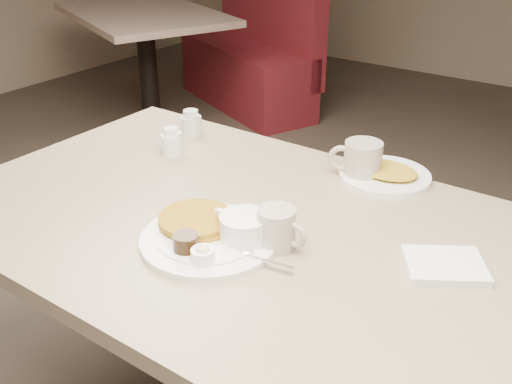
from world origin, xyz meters
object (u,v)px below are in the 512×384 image
Objects in this scene: creamer_right at (191,124)px; main_plate at (214,233)px; creamer_left at (171,142)px; booth_back_left at (243,50)px; coffee_mug_far at (361,160)px; hash_plate at (385,174)px; coffee_mug_near at (278,228)px; diner_table at (251,283)px.

main_plate is at bearing -44.63° from creamer_right.
creamer_left is 0.05× the size of booth_back_left.
main_plate is 0.48m from coffee_mug_far.
booth_back_left reaches higher than main_plate.
hash_plate is at bearing -45.72° from booth_back_left.
creamer_right is at bearing 110.08° from creamer_left.
coffee_mug_near is at bearing -96.09° from hash_plate.
coffee_mug_far is at bearing 76.27° from main_plate.
hash_plate is at bearing 30.74° from coffee_mug_far.
coffee_mug_far reaches higher than diner_table.
booth_back_left reaches higher than creamer_left.
coffee_mug_far is 0.07m from hash_plate.
diner_table is 0.22m from main_plate.
creamer_right is 2.46m from booth_back_left.
creamer_right is (-0.46, 0.33, 0.21)m from diner_table.
coffee_mug_far is 0.63× the size of hash_plate.
creamer_right is at bearing -57.20° from booth_back_left.
coffee_mug_near is 0.57m from creamer_left.
creamer_right is 0.05× the size of booth_back_left.
main_plate is at bearing -98.68° from diner_table.
creamer_left is 0.98× the size of creamer_right.
booth_back_left is at bearing 126.90° from diner_table.
coffee_mug_far reaches higher than coffee_mug_near.
diner_table is at bearing -105.28° from coffee_mug_far.
creamer_left is at bearing 155.62° from coffee_mug_near.
hash_plate is 0.14× the size of booth_back_left.
coffee_mug_far reaches higher than creamer_right.
coffee_mug_near reaches higher than main_plate.
creamer_left is (-0.41, 0.18, 0.21)m from diner_table.
booth_back_left is (-1.88, 2.02, -0.39)m from coffee_mug_far.
coffee_mug_near is 1.29× the size of creamer_left.
creamer_right is at bearing -174.38° from hash_plate.
diner_table is 12.95× the size of coffee_mug_near.
creamer_left is (-0.52, 0.23, -0.01)m from coffee_mug_near.
creamer_right is 0.62m from hash_plate.
booth_back_left is (-1.78, 2.38, -0.17)m from diner_table.
coffee_mug_far reaches higher than creamer_left.
creamer_left is 0.38× the size of hash_plate.
creamer_right reaches higher than main_plate.
hash_plate is at bearing 20.10° from creamer_left.
coffee_mug_far is (0.11, 0.47, 0.03)m from main_plate.
main_plate is at bearing -153.56° from coffee_mug_near.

